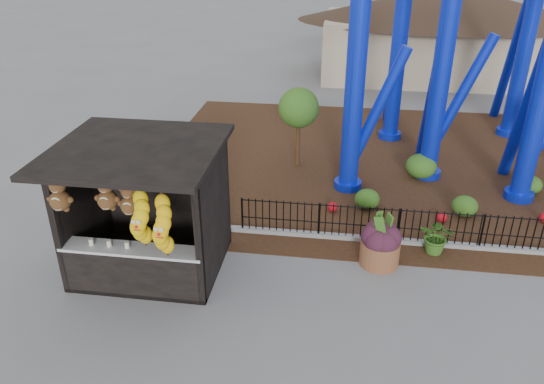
# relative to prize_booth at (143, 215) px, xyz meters

# --- Properties ---
(ground) EXTENTS (120.00, 120.00, 0.00)m
(ground) POSITION_rel_prize_booth_xyz_m (2.99, -0.92, -1.52)
(ground) COLOR slate
(ground) RESTS_ON ground
(mulch_bed) EXTENTS (18.00, 12.00, 0.02)m
(mulch_bed) POSITION_rel_prize_booth_xyz_m (6.99, 7.08, -1.52)
(mulch_bed) COLOR #331E11
(mulch_bed) RESTS_ON ground
(curb) EXTENTS (18.00, 0.18, 0.12)m
(curb) POSITION_rel_prize_booth_xyz_m (6.99, 2.08, -1.46)
(curb) COLOR gray
(curb) RESTS_ON ground
(prize_booth) EXTENTS (3.50, 3.40, 3.12)m
(prize_booth) POSITION_rel_prize_booth_xyz_m (0.00, 0.00, 0.00)
(prize_booth) COLOR black
(prize_booth) RESTS_ON ground
(picket_fence) EXTENTS (12.20, 0.06, 1.00)m
(picket_fence) POSITION_rel_prize_booth_xyz_m (7.89, 2.08, -1.02)
(picket_fence) COLOR black
(picket_fence) RESTS_ON ground
(terracotta_planter) EXTENTS (1.19, 1.19, 0.61)m
(terracotta_planter) POSITION_rel_prize_booth_xyz_m (5.29, 1.11, -1.22)
(terracotta_planter) COLOR brown
(terracotta_planter) RESTS_ON ground
(planter_foliage) EXTENTS (0.70, 0.70, 0.64)m
(planter_foliage) POSITION_rel_prize_booth_xyz_m (5.29, 1.11, -0.59)
(planter_foliage) COLOR #351524
(planter_foliage) RESTS_ON terracotta_planter
(potted_plant) EXTENTS (1.01, 0.94, 0.92)m
(potted_plant) POSITION_rel_prize_booth_xyz_m (6.69, 1.78, -1.06)
(potted_plant) COLOR #285218
(potted_plant) RESTS_ON ground
(landscaping) EXTENTS (9.07, 4.07, 0.77)m
(landscaping) POSITION_rel_prize_booth_xyz_m (7.49, 5.08, -1.20)
(landscaping) COLOR #305C1B
(landscaping) RESTS_ON mulch_bed
(pavilion) EXTENTS (15.00, 15.00, 4.80)m
(pavilion) POSITION_rel_prize_booth_xyz_m (8.99, 19.08, 1.54)
(pavilion) COLOR #BFAD8C
(pavilion) RESTS_ON ground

